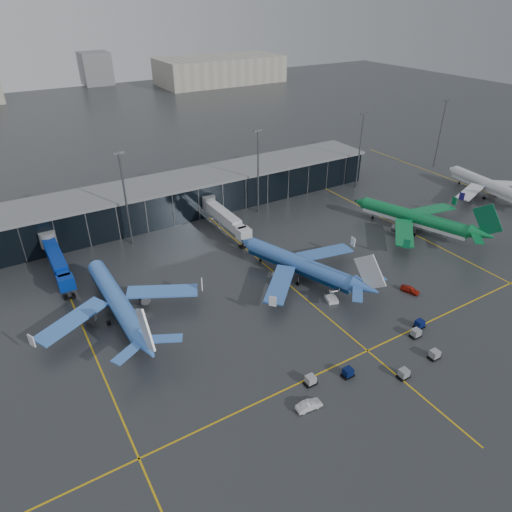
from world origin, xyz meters
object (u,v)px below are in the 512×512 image
airliner_aer_lingus (415,210)px  airliner_ba (490,178)px  mobile_airstair (332,297)px  service_van_red (410,289)px  airliner_arkefly (115,291)px  service_van_white (309,405)px  baggage_carts (390,355)px  airliner_klm_near (299,255)px

airliner_aer_lingus → airliner_ba: 41.07m
mobile_airstair → service_van_red: 18.58m
airliner_ba → airliner_arkefly: bearing=-171.9°
service_van_white → baggage_carts: bearing=-80.4°
service_van_red → airliner_aer_lingus: bearing=24.2°
airliner_ba → service_van_red: bearing=-150.0°
mobile_airstair → airliner_ba: bearing=33.0°
airliner_arkefly → airliner_aer_lingus: 83.61m
service_van_white → airliner_aer_lingus: bearing=-55.2°
airliner_klm_near → mobile_airstair: size_ratio=10.57×
airliner_arkefly → service_van_red: 64.89m
airliner_ba → service_van_red: 70.51m
airliner_arkefly → service_van_white: airliner_arkefly is taller
baggage_carts → service_van_white: (-20.10, -1.65, -0.02)m
airliner_ba → mobile_airstair: size_ratio=10.64×
mobile_airstair → service_van_white: 31.35m
airliner_aer_lingus → mobile_airstair: size_ratio=11.07×
baggage_carts → airliner_klm_near: bearing=87.2°
airliner_arkefly → airliner_aer_lingus: bearing=-4.0°
baggage_carts → mobile_airstair: bearing=83.0°
airliner_arkefly → airliner_ba: bearing=-0.7°
mobile_airstair → service_van_white: bearing=-116.8°
baggage_carts → mobile_airstair: mobile_airstair is taller
airliner_aer_lingus → service_van_red: 33.05m
airliner_ba → baggage_carts: 93.99m
airliner_aer_lingus → service_van_red: bearing=-157.7°
mobile_airstair → airliner_arkefly: bearing=174.8°
airliner_aer_lingus → mobile_airstair: 44.56m
airliner_ba → baggage_carts: (-84.78, -40.24, -5.37)m
airliner_aer_lingus → baggage_carts: 56.63m
airliner_klm_near → service_van_white: bearing=-142.4°
airliner_ba → mobile_airstair: 84.91m
airliner_klm_near → airliner_aer_lingus: bearing=-14.7°
airliner_arkefly → airliner_aer_lingus: (83.52, -4.02, 0.09)m
airliner_aer_lingus → baggage_carts: size_ratio=1.36×
airliner_klm_near → airliner_ba: 83.64m
airliner_klm_near → mobile_airstair: bearing=-105.0°
airliner_aer_lingus → airliner_ba: bearing=-12.5°
airliner_ba → mobile_airstair: airliner_ba is taller
service_van_white → mobile_airstair: bearing=-41.1°
airliner_aer_lingus → service_van_white: 74.16m
airliner_klm_near → baggage_carts: size_ratio=1.29×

